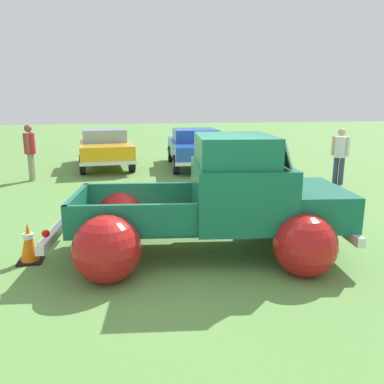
{
  "coord_description": "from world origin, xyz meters",
  "views": [
    {
      "loc": [
        -1.23,
        -5.85,
        2.41
      ],
      "look_at": [
        0.0,
        0.61,
        0.88
      ],
      "focal_mm": 35.95,
      "sensor_mm": 36.0,
      "label": 1
    }
  ],
  "objects_px": {
    "show_car_0": "(105,146)",
    "spectator_0": "(30,149)",
    "show_car_1": "(195,146)",
    "lane_cone_0": "(29,243)",
    "vintage_pickup_truck": "(223,207)",
    "spectator_1": "(340,153)"
  },
  "relations": [
    {
      "from": "show_car_0",
      "to": "show_car_1",
      "type": "distance_m",
      "value": 3.45
    },
    {
      "from": "show_car_0",
      "to": "spectator_0",
      "type": "xyz_separation_m",
      "value": [
        -2.2,
        -2.3,
        0.22
      ]
    },
    {
      "from": "show_car_0",
      "to": "lane_cone_0",
      "type": "bearing_deg",
      "value": -10.27
    },
    {
      "from": "vintage_pickup_truck",
      "to": "show_car_1",
      "type": "distance_m",
      "value": 8.62
    },
    {
      "from": "show_car_1",
      "to": "lane_cone_0",
      "type": "bearing_deg",
      "value": -23.2
    },
    {
      "from": "spectator_0",
      "to": "show_car_0",
      "type": "bearing_deg",
      "value": 49.15
    },
    {
      "from": "vintage_pickup_truck",
      "to": "show_car_1",
      "type": "height_order",
      "value": "vintage_pickup_truck"
    },
    {
      "from": "vintage_pickup_truck",
      "to": "spectator_1",
      "type": "xyz_separation_m",
      "value": [
        4.87,
        4.6,
        0.19
      ]
    },
    {
      "from": "show_car_0",
      "to": "show_car_1",
      "type": "height_order",
      "value": "same"
    },
    {
      "from": "lane_cone_0",
      "to": "spectator_0",
      "type": "bearing_deg",
      "value": 100.93
    },
    {
      "from": "show_car_0",
      "to": "show_car_1",
      "type": "xyz_separation_m",
      "value": [
        3.39,
        -0.63,
        0.0
      ]
    },
    {
      "from": "spectator_0",
      "to": "lane_cone_0",
      "type": "bearing_deg",
      "value": -76.24
    },
    {
      "from": "show_car_0",
      "to": "lane_cone_0",
      "type": "height_order",
      "value": "show_car_0"
    },
    {
      "from": "vintage_pickup_truck",
      "to": "lane_cone_0",
      "type": "distance_m",
      "value": 3.08
    },
    {
      "from": "show_car_1",
      "to": "spectator_0",
      "type": "distance_m",
      "value": 5.84
    },
    {
      "from": "show_car_0",
      "to": "spectator_0",
      "type": "distance_m",
      "value": 3.19
    },
    {
      "from": "vintage_pickup_truck",
      "to": "show_car_0",
      "type": "bearing_deg",
      "value": 110.26
    },
    {
      "from": "vintage_pickup_truck",
      "to": "spectator_0",
      "type": "xyz_separation_m",
      "value": [
        -4.34,
        6.86,
        0.25
      ]
    },
    {
      "from": "show_car_1",
      "to": "lane_cone_0",
      "type": "height_order",
      "value": "show_car_1"
    },
    {
      "from": "show_car_1",
      "to": "show_car_0",
      "type": "bearing_deg",
      "value": -96.7
    },
    {
      "from": "vintage_pickup_truck",
      "to": "lane_cone_0",
      "type": "xyz_separation_m",
      "value": [
        -3.04,
        0.13,
        -0.45
      ]
    },
    {
      "from": "show_car_0",
      "to": "spectator_1",
      "type": "distance_m",
      "value": 8.37
    }
  ]
}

